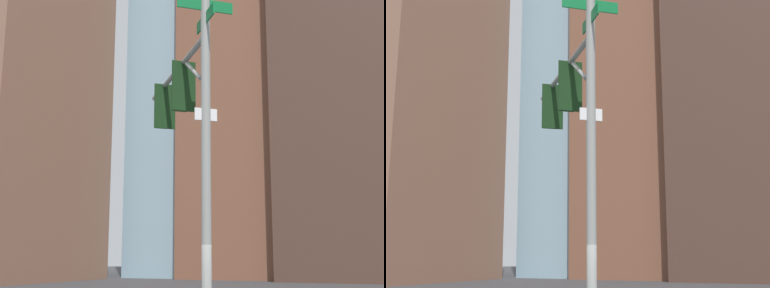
# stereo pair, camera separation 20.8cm
# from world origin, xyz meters

# --- Properties ---
(signal_pole_assembly) EXTENTS (3.41, 3.82, 7.50)m
(signal_pole_assembly) POSITION_xyz_m (-1.00, 1.62, 5.26)
(signal_pole_assembly) COLOR gray
(signal_pole_assembly) RESTS_ON ground_plane
(building_brick_midblock) EXTENTS (18.09, 14.05, 41.65)m
(building_brick_midblock) POSITION_xyz_m (-0.18, 46.48, 20.83)
(building_brick_midblock) COLOR #4C3328
(building_brick_midblock) RESTS_ON ground_plane
(building_brick_farside) EXTENTS (20.72, 16.31, 45.50)m
(building_brick_farside) POSITION_xyz_m (-9.69, 49.36, 22.75)
(building_brick_farside) COLOR brown
(building_brick_farside) RESTS_ON ground_plane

